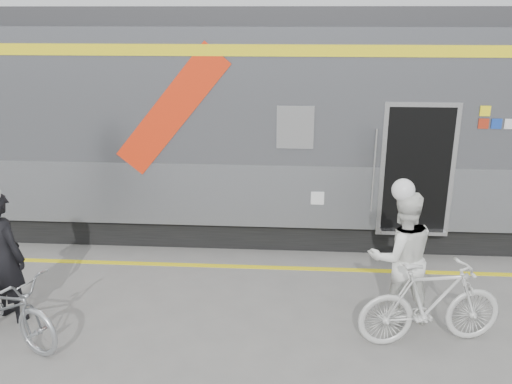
# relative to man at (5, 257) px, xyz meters

# --- Properties ---
(ground) EXTENTS (90.00, 90.00, 0.00)m
(ground) POSITION_rel_man_xyz_m (2.69, -0.40, -0.91)
(ground) COLOR slate
(ground) RESTS_ON ground
(train) EXTENTS (24.00, 3.17, 4.10)m
(train) POSITION_rel_man_xyz_m (3.66, 3.79, 1.14)
(train) COLOR black
(train) RESTS_ON ground
(safety_strip) EXTENTS (24.00, 0.12, 0.01)m
(safety_strip) POSITION_rel_man_xyz_m (2.69, 1.75, -0.91)
(safety_strip) COLOR yellow
(safety_strip) RESTS_ON ground
(man) EXTENTS (0.79, 0.68, 1.83)m
(man) POSITION_rel_man_xyz_m (0.00, 0.00, 0.00)
(man) COLOR black
(man) RESTS_ON ground
(bicycle_left) EXTENTS (2.02, 1.41, 1.01)m
(bicycle_left) POSITION_rel_man_xyz_m (0.20, -0.55, -0.41)
(bicycle_left) COLOR #A4A7AC
(bicycle_left) RESTS_ON ground
(woman) EXTENTS (1.01, 0.85, 1.85)m
(woman) POSITION_rel_man_xyz_m (5.28, 0.32, 0.01)
(woman) COLOR white
(woman) RESTS_ON ground
(bicycle_right) EXTENTS (1.93, 0.86, 1.12)m
(bicycle_right) POSITION_rel_man_xyz_m (5.58, -0.23, -0.35)
(bicycle_right) COLOR silver
(bicycle_right) RESTS_ON ground
(helmet_woman) EXTENTS (0.30, 0.30, 0.30)m
(helmet_woman) POSITION_rel_man_xyz_m (5.28, 0.32, 1.08)
(helmet_woman) COLOR white
(helmet_woman) RESTS_ON woman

